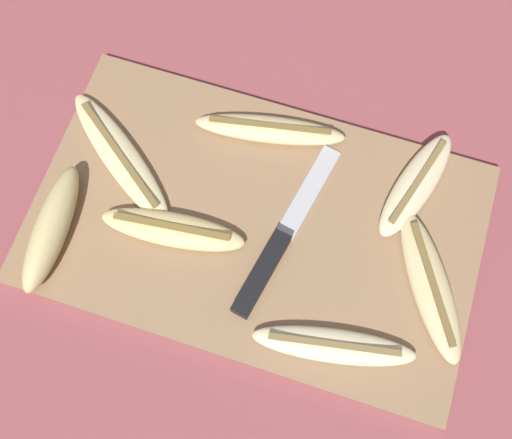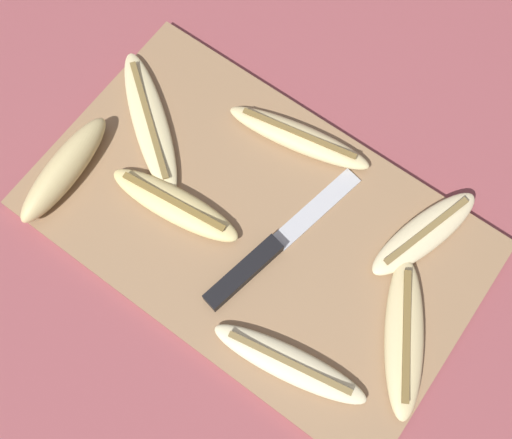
# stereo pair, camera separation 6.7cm
# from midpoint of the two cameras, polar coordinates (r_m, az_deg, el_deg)

# --- Properties ---
(ground_plane) EXTENTS (4.00, 4.00, 0.00)m
(ground_plane) POSITION_cam_midpoint_polar(r_m,az_deg,el_deg) (0.69, 2.75, -0.99)
(ground_plane) COLOR #93474C
(cutting_board) EXTENTS (0.51, 0.31, 0.01)m
(cutting_board) POSITION_cam_midpoint_polar(r_m,az_deg,el_deg) (0.69, 2.77, -0.84)
(cutting_board) COLOR #997551
(cutting_board) RESTS_ON ground_plane
(knife) EXTENTS (0.06, 0.23, 0.02)m
(knife) POSITION_cam_midpoint_polar(r_m,az_deg,el_deg) (0.66, 3.02, -4.36)
(knife) COLOR black
(knife) RESTS_ON cutting_board
(banana_soft_right) EXTENTS (0.19, 0.15, 0.02)m
(banana_soft_right) POSITION_cam_midpoint_polar(r_m,az_deg,el_deg) (0.73, -7.48, 8.82)
(banana_soft_right) COLOR beige
(banana_soft_right) RESTS_ON cutting_board
(banana_golden_short) EXTENTS (0.17, 0.06, 0.02)m
(banana_golden_short) POSITION_cam_midpoint_polar(r_m,az_deg,el_deg) (0.68, -4.98, 0.99)
(banana_golden_short) COLOR #EDD689
(banana_golden_short) RESTS_ON cutting_board
(banana_mellow_near) EXTENTS (0.12, 0.17, 0.02)m
(banana_mellow_near) POSITION_cam_midpoint_polar(r_m,az_deg,el_deg) (0.67, 16.76, -11.04)
(banana_mellow_near) COLOR beige
(banana_mellow_near) RESTS_ON cutting_board
(banana_cream_curved) EXTENTS (0.08, 0.16, 0.02)m
(banana_cream_curved) POSITION_cam_midpoint_polar(r_m,az_deg,el_deg) (0.70, 18.38, -1.66)
(banana_cream_curved) COLOR beige
(banana_cream_curved) RESTS_ON cutting_board
(banana_ripe_center) EXTENTS (0.18, 0.07, 0.02)m
(banana_ripe_center) POSITION_cam_midpoint_polar(r_m,az_deg,el_deg) (0.71, 6.77, 7.38)
(banana_ripe_center) COLOR beige
(banana_ripe_center) RESTS_ON cutting_board
(banana_spotted_left) EXTENTS (0.05, 0.15, 0.04)m
(banana_spotted_left) POSITION_cam_midpoint_polar(r_m,az_deg,el_deg) (0.71, -15.26, 4.27)
(banana_spotted_left) COLOR #DBC684
(banana_spotted_left) RESTS_ON cutting_board
(banana_pale_long) EXTENTS (0.18, 0.07, 0.02)m
(banana_pale_long) POSITION_cam_midpoint_polar(r_m,az_deg,el_deg) (0.64, 6.23, -13.95)
(banana_pale_long) COLOR beige
(banana_pale_long) RESTS_ON cutting_board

